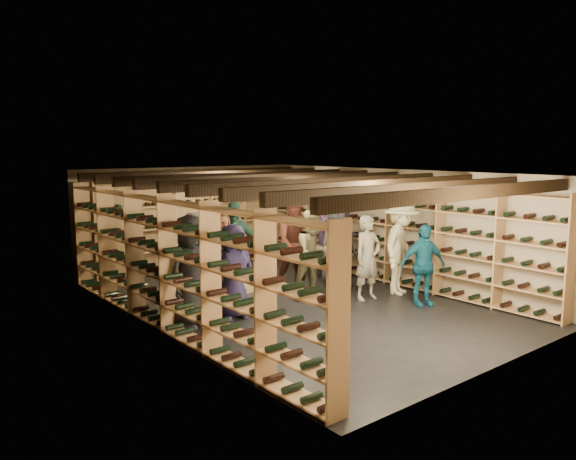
% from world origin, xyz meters
% --- Properties ---
extents(ground, '(8.00, 8.00, 0.00)m').
position_xyz_m(ground, '(0.00, 0.00, 0.00)').
color(ground, black).
rests_on(ground, ground).
extents(walls, '(5.52, 8.02, 2.40)m').
position_xyz_m(walls, '(0.00, 0.00, 1.20)').
color(walls, '#BEAE93').
rests_on(walls, ground).
extents(ceiling, '(5.50, 8.00, 0.01)m').
position_xyz_m(ceiling, '(0.00, 0.00, 2.40)').
color(ceiling, beige).
rests_on(ceiling, walls).
extents(ceiling_joists, '(5.40, 7.12, 0.18)m').
position_xyz_m(ceiling_joists, '(0.00, 0.00, 2.26)').
color(ceiling_joists, black).
rests_on(ceiling_joists, ground).
extents(wine_rack_left, '(0.32, 7.50, 2.15)m').
position_xyz_m(wine_rack_left, '(-2.57, 0.00, 1.08)').
color(wine_rack_left, tan).
rests_on(wine_rack_left, ground).
extents(wine_rack_right, '(0.32, 7.50, 2.15)m').
position_xyz_m(wine_rack_right, '(2.57, 0.00, 1.08)').
color(wine_rack_right, tan).
rests_on(wine_rack_right, ground).
extents(wine_rack_back, '(4.70, 0.30, 2.15)m').
position_xyz_m(wine_rack_back, '(0.00, 3.83, 1.07)').
color(wine_rack_back, tan).
rests_on(wine_rack_back, ground).
extents(crate_stack_left, '(0.53, 0.37, 0.68)m').
position_xyz_m(crate_stack_left, '(-0.58, 2.31, 0.34)').
color(crate_stack_left, tan).
rests_on(crate_stack_left, ground).
extents(crate_stack_right, '(0.55, 0.41, 0.34)m').
position_xyz_m(crate_stack_right, '(-0.66, 1.30, 0.17)').
color(crate_stack_right, tan).
rests_on(crate_stack_right, ground).
extents(crate_loose, '(0.51, 0.35, 0.17)m').
position_xyz_m(crate_loose, '(-0.28, 1.30, 0.09)').
color(crate_loose, tan).
rests_on(crate_loose, ground).
extents(person_0, '(1.02, 0.83, 1.81)m').
position_xyz_m(person_0, '(-2.18, 0.02, 0.91)').
color(person_0, black).
rests_on(person_0, ground).
extents(person_2, '(0.90, 0.75, 1.70)m').
position_xyz_m(person_2, '(0.45, 0.04, 0.85)').
color(person_2, brown).
rests_on(person_2, ground).
extents(person_3, '(1.37, 1.09, 1.86)m').
position_xyz_m(person_3, '(2.02, -0.75, 0.93)').
color(person_3, '#EFE8B8').
rests_on(person_3, ground).
extents(person_4, '(0.95, 0.68, 1.49)m').
position_xyz_m(person_4, '(1.68, -1.55, 0.75)').
color(person_4, '#145B79').
rests_on(person_4, ground).
extents(person_5, '(1.76, 1.01, 1.81)m').
position_xyz_m(person_5, '(-1.35, 0.54, 0.91)').
color(person_5, brown).
rests_on(person_5, ground).
extents(person_6, '(0.86, 0.65, 1.60)m').
position_xyz_m(person_6, '(-1.40, -0.01, 0.80)').
color(person_6, '#241F46').
rests_on(person_6, ground).
extents(person_7, '(0.61, 0.43, 1.60)m').
position_xyz_m(person_7, '(1.22, -0.63, 0.80)').
color(person_7, gray).
rests_on(person_7, ground).
extents(person_8, '(1.11, 1.01, 1.86)m').
position_xyz_m(person_8, '(0.61, 0.74, 0.93)').
color(person_8, '#4E231A').
rests_on(person_8, ground).
extents(person_9, '(1.22, 0.89, 1.69)m').
position_xyz_m(person_9, '(-1.45, 1.15, 0.85)').
color(person_9, '#A09B93').
rests_on(person_9, ground).
extents(person_10, '(1.16, 0.82, 1.83)m').
position_xyz_m(person_10, '(-0.52, 1.30, 0.91)').
color(person_10, '#234537').
rests_on(person_10, ground).
extents(person_11, '(1.62, 1.01, 1.67)m').
position_xyz_m(person_11, '(1.91, 1.30, 0.83)').
color(person_11, slate).
rests_on(person_11, ground).
extents(person_12, '(0.93, 0.66, 1.78)m').
position_xyz_m(person_12, '(1.50, 0.47, 0.89)').
color(person_12, '#303136').
rests_on(person_12, ground).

